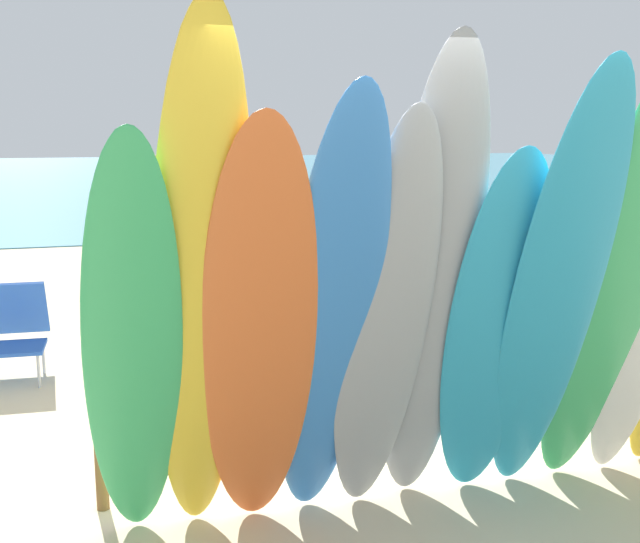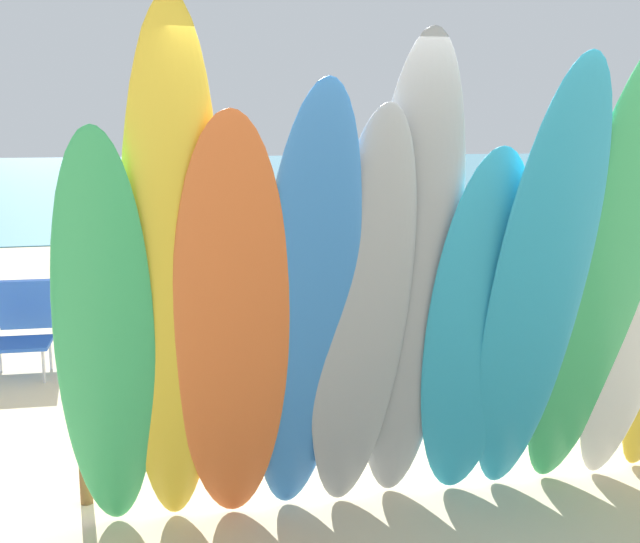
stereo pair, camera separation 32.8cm
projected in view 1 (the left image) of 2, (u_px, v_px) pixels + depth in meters
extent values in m
plane|color=beige|center=(176.00, 218.00, 18.11)|extent=(60.00, 60.00, 0.00)
cube|color=teal|center=(139.00, 175.00, 33.38)|extent=(60.00, 40.00, 0.02)
cylinder|color=brown|center=(100.00, 452.00, 4.34)|extent=(0.07, 0.07, 0.67)
cylinder|color=brown|center=(398.00, 368.00, 4.74)|extent=(3.62, 0.06, 0.06)
ellipsoid|color=#38B266|center=(133.00, 354.00, 3.66)|extent=(0.47, 0.86, 2.13)
ellipsoid|color=yellow|center=(201.00, 298.00, 3.65)|extent=(0.49, 0.94, 2.64)
ellipsoid|color=orange|center=(259.00, 339.00, 3.79)|extent=(0.62, 0.83, 2.19)
ellipsoid|color=#337AD1|center=(331.00, 320.00, 3.87)|extent=(0.57, 0.91, 2.33)
ellipsoid|color=#999EA3|center=(385.00, 324.00, 4.01)|extent=(0.57, 0.78, 2.23)
ellipsoid|color=#999EA3|center=(431.00, 289.00, 4.07)|extent=(0.57, 0.81, 2.56)
ellipsoid|color=#289EC6|center=(494.00, 333.00, 4.22)|extent=(0.59, 0.71, 2.03)
ellipsoid|color=#289EC6|center=(555.00, 297.00, 4.13)|extent=(0.57, 0.98, 2.45)
ellipsoid|color=#38B266|center=(616.00, 282.00, 4.20)|extent=(0.56, 1.00, 2.58)
cylinder|color=beige|center=(220.00, 314.00, 7.26)|extent=(0.12, 0.12, 0.79)
cylinder|color=beige|center=(230.00, 306.00, 7.58)|extent=(0.12, 0.12, 0.79)
cube|color=orange|center=(224.00, 275.00, 7.36)|extent=(0.42, 0.26, 0.19)
cube|color=#33A36B|center=(223.00, 236.00, 7.29)|extent=(0.37, 0.46, 0.62)
sphere|color=beige|center=(222.00, 191.00, 7.21)|extent=(0.22, 0.22, 0.22)
cylinder|color=beige|center=(215.00, 236.00, 7.03)|extent=(0.10, 0.10, 0.55)
cylinder|color=beige|center=(231.00, 229.00, 7.53)|extent=(0.10, 0.10, 0.55)
cylinder|color=#9E704C|center=(177.00, 244.00, 11.62)|extent=(0.12, 0.12, 0.76)
cylinder|color=#9E704C|center=(197.00, 243.00, 11.77)|extent=(0.12, 0.12, 0.76)
cube|color=#B23399|center=(187.00, 222.00, 11.64)|extent=(0.41, 0.25, 0.18)
cube|color=#2D4CB2|center=(186.00, 198.00, 11.57)|extent=(0.43, 0.30, 0.59)
sphere|color=#9E704C|center=(185.00, 170.00, 11.50)|extent=(0.21, 0.21, 0.21)
cylinder|color=#9E704C|center=(170.00, 197.00, 11.44)|extent=(0.09, 0.09, 0.53)
cylinder|color=#9E704C|center=(202.00, 195.00, 11.69)|extent=(0.09, 0.09, 0.53)
cylinder|color=#9E704C|center=(168.00, 233.00, 12.67)|extent=(0.12, 0.12, 0.80)
cylinder|color=#9E704C|center=(147.00, 234.00, 12.52)|extent=(0.12, 0.12, 0.80)
cube|color=#33A36B|center=(157.00, 213.00, 12.53)|extent=(0.43, 0.26, 0.19)
cube|color=#2D4CB2|center=(156.00, 189.00, 12.46)|extent=(0.45, 0.30, 0.63)
sphere|color=#9E704C|center=(155.00, 162.00, 12.38)|extent=(0.23, 0.23, 0.23)
cylinder|color=#9E704C|center=(172.00, 186.00, 12.58)|extent=(0.10, 0.10, 0.56)
cylinder|color=#9E704C|center=(139.00, 188.00, 12.33)|extent=(0.10, 0.10, 0.56)
cylinder|color=#B7B7BC|center=(39.00, 371.00, 6.40)|extent=(0.02, 0.02, 0.28)
cylinder|color=#B7B7BC|center=(43.00, 358.00, 6.76)|extent=(0.02, 0.02, 0.28)
cube|color=blue|center=(13.00, 348.00, 6.51)|extent=(0.52, 0.47, 0.03)
cube|color=blue|center=(17.00, 308.00, 6.80)|extent=(0.51, 0.30, 0.50)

